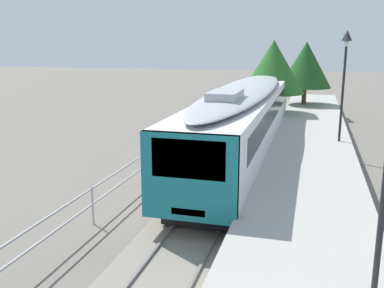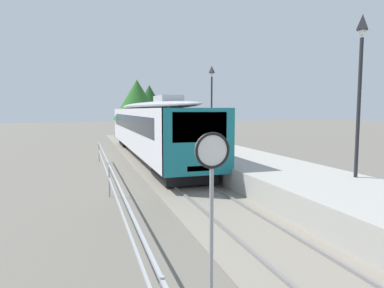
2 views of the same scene
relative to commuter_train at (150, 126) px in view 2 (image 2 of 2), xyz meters
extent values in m
plane|color=#6B665B|center=(-3.00, -8.60, -2.15)|extent=(160.00, 160.00, 0.00)
cube|color=gray|center=(0.00, -8.60, -2.12)|extent=(3.20, 60.00, 0.06)
cube|color=slate|center=(-0.72, -8.60, -2.05)|extent=(0.08, 60.00, 0.08)
cube|color=slate|center=(0.72, -8.60, -2.05)|extent=(0.08, 60.00, 0.08)
cube|color=silver|center=(0.00, 0.11, -0.18)|extent=(2.80, 20.45, 2.55)
cube|color=#19757F|center=(0.00, -10.02, -0.18)|extent=(2.80, 0.24, 2.55)
cube|color=black|center=(0.00, -10.10, 0.38)|extent=(2.13, 0.08, 1.12)
cube|color=black|center=(0.00, 0.11, 0.22)|extent=(2.82, 17.17, 0.92)
ellipsoid|color=#A8AAAF|center=(0.00, 0.11, 1.27)|extent=(2.69, 19.63, 0.44)
cube|color=#A8AAAF|center=(0.00, -5.00, 1.55)|extent=(1.10, 2.20, 0.36)
cube|color=#EAE5C6|center=(0.00, -10.09, -1.18)|extent=(1.00, 0.10, 0.20)
cube|color=black|center=(0.00, -7.72, -1.73)|extent=(2.24, 3.20, 0.55)
cube|color=black|center=(0.00, 7.93, -1.73)|extent=(2.24, 3.20, 0.55)
cube|color=#A8A59E|center=(3.25, -8.60, -1.70)|extent=(3.90, 60.00, 0.90)
cylinder|color=#232328|center=(4.60, -12.94, 1.05)|extent=(0.12, 0.12, 4.60)
pyramid|color=#232328|center=(4.60, -12.94, 3.85)|extent=(0.34, 0.34, 0.50)
sphere|color=silver|center=(4.60, -12.94, 3.53)|extent=(0.24, 0.24, 0.24)
cylinder|color=#232328|center=(4.60, 1.00, 1.05)|extent=(0.12, 0.12, 4.60)
pyramid|color=#232328|center=(4.60, 1.00, 3.85)|extent=(0.34, 0.34, 0.50)
sphere|color=silver|center=(4.60, 1.00, 3.53)|extent=(0.24, 0.24, 0.24)
cylinder|color=#9EA0A5|center=(-2.11, -17.02, -1.05)|extent=(0.07, 0.07, 2.20)
cylinder|color=white|center=(-2.11, -17.04, 0.35)|extent=(0.60, 0.03, 0.60)
torus|color=black|center=(-2.11, -17.05, 0.35)|extent=(0.61, 0.05, 0.61)
cube|color=#9EA0A5|center=(-3.30, -18.60, -0.95)|extent=(0.05, 36.00, 0.05)
cylinder|color=#9EA0A5|center=(-3.30, -9.60, -1.52)|extent=(0.06, 0.06, 1.25)
cylinder|color=#9EA0A5|center=(-3.30, -0.60, -1.52)|extent=(0.06, 0.06, 1.25)
cylinder|color=brown|center=(0.49, 9.16, -1.01)|extent=(0.36, 0.36, 2.28)
cone|color=#286023|center=(0.49, 9.16, 1.92)|extent=(4.31, 4.31, 3.58)
cylinder|color=brown|center=(2.54, 14.24, -1.03)|extent=(0.36, 0.36, 2.23)
cone|color=#1E4C1E|center=(2.54, 14.24, 1.85)|extent=(4.01, 4.01, 3.53)
camera|label=1|loc=(3.21, -21.27, 3.51)|focal=40.78mm
camera|label=2|loc=(-4.11, -22.37, 1.02)|focal=32.59mm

